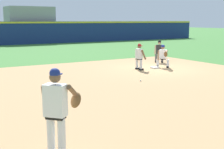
% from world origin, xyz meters
% --- Properties ---
extents(ground_plane, '(160.00, 160.00, 0.00)m').
position_xyz_m(ground_plane, '(0.00, 0.00, 0.00)').
color(ground_plane, '#3D7533').
extents(infield_dirt_patch, '(18.00, 18.00, 0.01)m').
position_xyz_m(infield_dirt_patch, '(-4.59, -4.30, 0.00)').
color(infield_dirt_patch, tan).
rests_on(infield_dirt_patch, ground).
extents(first_base_bag, '(0.38, 0.38, 0.09)m').
position_xyz_m(first_base_bag, '(0.00, 0.00, 0.04)').
color(first_base_bag, white).
rests_on(first_base_bag, ground).
extents(baseball, '(0.07, 0.07, 0.07)m').
position_xyz_m(baseball, '(-2.96, -2.73, 0.04)').
color(baseball, white).
rests_on(baseball, ground).
extents(pitcher, '(0.85, 0.56, 1.86)m').
position_xyz_m(pitcher, '(-9.14, -8.58, 1.06)').
color(pitcher, black).
rests_on(pitcher, ground).
extents(first_baseman, '(0.76, 1.08, 1.34)m').
position_xyz_m(first_baseman, '(0.59, -0.01, 0.73)').
color(first_baseman, black).
rests_on(first_baseman, ground).
extents(baserunner, '(0.45, 0.60, 1.46)m').
position_xyz_m(baserunner, '(-1.06, 0.04, 0.79)').
color(baserunner, black).
rests_on(baserunner, ground).
extents(umpire, '(0.67, 0.67, 1.46)m').
position_xyz_m(umpire, '(1.84, 1.86, 0.79)').
color(umpire, black).
rests_on(umpire, ground).
extents(outfield_wall, '(48.00, 0.54, 2.60)m').
position_xyz_m(outfield_wall, '(0.00, 22.00, 1.39)').
color(outfield_wall, navy).
rests_on(outfield_wall, ground).
extents(stadium_seating_block, '(5.49, 3.35, 4.35)m').
position_xyz_m(stadium_seating_block, '(-0.00, 24.47, 2.20)').
color(stadium_seating_block, gray).
rests_on(stadium_seating_block, ground).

